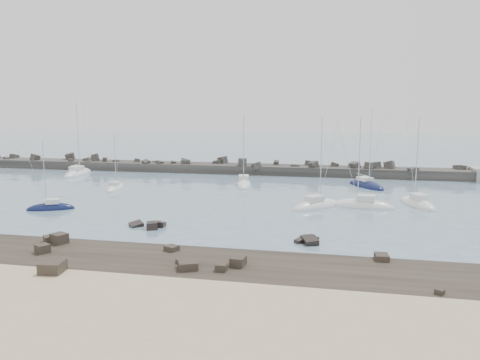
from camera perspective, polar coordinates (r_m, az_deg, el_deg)
name	(u,v)px	position (r m, az deg, el deg)	size (l,w,h in m)	color
ground	(202,212)	(63.20, -4.70, -3.95)	(400.00, 400.00, 0.00)	slate
sand_strip	(70,315)	(35.16, -20.00, -15.25)	(140.00, 14.00, 1.00)	#C3B287
rock_shelf	(135,267)	(43.19, -12.62, -10.28)	(140.00, 12.13, 1.86)	black
rock_cluster_near	(150,226)	(56.47, -10.88, -5.52)	(4.49, 3.44, 1.40)	black
rock_cluster_far	(309,241)	(49.78, 8.41, -7.33)	(2.69, 3.02, 1.26)	black
breakwater	(218,171)	(101.17, -2.72, 1.12)	(115.00, 7.26, 4.99)	#2D2A28
sailboat_1	(78,174)	(103.29, -19.14, 0.71)	(3.84, 10.37, 16.00)	white
sailboat_2	(51,209)	(69.72, -22.07, -3.24)	(6.59, 4.41, 10.26)	#0E163D
sailboat_3	(115,189)	(83.05, -14.96, -1.01)	(2.83, 6.79, 10.55)	white
sailboat_4	(244,185)	(84.00, 0.45, -0.58)	(4.25, 9.00, 13.83)	white
sailboat_5	(316,206)	(66.91, 9.28, -3.18)	(7.77, 8.07, 13.60)	white
sailboat_6	(366,186)	(85.89, 15.12, -0.69)	(7.39, 9.52, 14.73)	#0E163D
sailboat_7	(363,206)	(68.32, 14.72, -3.10)	(8.98, 3.91, 13.86)	white
sailboat_8	(417,204)	(71.89, 20.77, -2.80)	(5.66, 8.78, 13.47)	white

